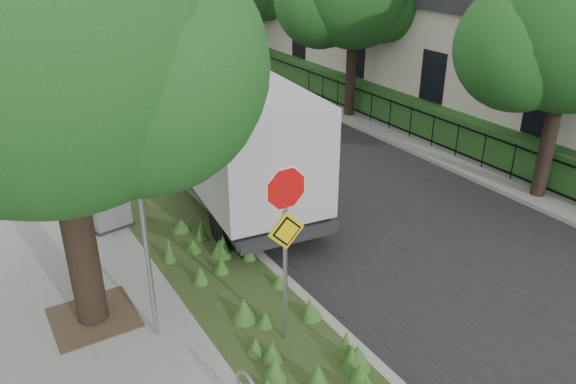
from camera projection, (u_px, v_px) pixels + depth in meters
name	position (u px, v px, depth m)	size (l,w,h in m)	color
ground	(373.00, 334.00, 9.61)	(120.00, 120.00, 0.00)	#4C5147
sidewalk_near	(18.00, 181.00, 15.30)	(3.50, 60.00, 0.12)	gray
verge	(119.00, 161.00, 16.60)	(2.00, 60.00, 0.12)	#2E3F1B
kerb_near	(151.00, 154.00, 17.06)	(0.20, 60.00, 0.13)	#9E9991
road	(253.00, 136.00, 18.74)	(7.00, 60.00, 0.01)	black
kerb_far	(338.00, 118.00, 20.36)	(0.20, 60.00, 0.13)	#9E9991
footpath_far	(374.00, 111.00, 21.16)	(3.20, 60.00, 0.12)	gray
street_tree_main	(38.00, 47.00, 7.85)	(6.21, 5.54, 7.66)	black
bare_post	(144.00, 230.00, 8.58)	(0.08, 0.08, 4.00)	#A5A8AD
sign_assembly	(286.00, 221.00, 8.40)	(0.94, 0.08, 3.22)	#A5A8AD
fence_far	(354.00, 99.00, 20.43)	(0.04, 24.00, 1.00)	black
hedge_far	(369.00, 96.00, 20.76)	(1.00, 24.00, 1.10)	#1F4D1B
far_tree_a	(567.00, 34.00, 12.69)	(4.60, 4.10, 6.22)	black
box_truck	(240.00, 142.00, 13.25)	(2.94, 6.09, 2.66)	#262628
utility_cabinet	(109.00, 203.00, 12.61)	(0.99, 0.74, 1.21)	#262628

